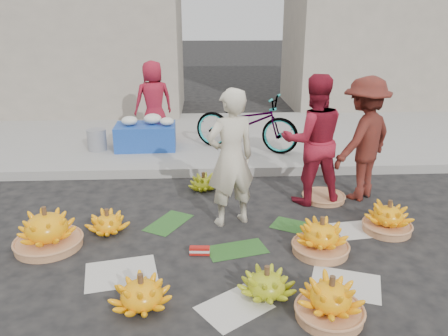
{
  "coord_description": "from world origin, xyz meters",
  "views": [
    {
      "loc": [
        -0.45,
        -4.43,
        2.47
      ],
      "look_at": [
        -0.2,
        0.55,
        0.7
      ],
      "focal_mm": 35.0,
      "sensor_mm": 36.0,
      "label": 1
    }
  ],
  "objects_px": {
    "banana_bunch_4": "(321,238)",
    "vendor_cream": "(231,158)",
    "banana_bunch_0": "(47,230)",
    "flower_table": "(146,135)",
    "bicycle": "(246,123)"
  },
  "relations": [
    {
      "from": "banana_bunch_4",
      "to": "vendor_cream",
      "type": "relative_size",
      "value": 0.36
    },
    {
      "from": "banana_bunch_4",
      "to": "vendor_cream",
      "type": "distance_m",
      "value": 1.38
    },
    {
      "from": "banana_bunch_0",
      "to": "banana_bunch_4",
      "type": "relative_size",
      "value": 1.27
    },
    {
      "from": "vendor_cream",
      "to": "flower_table",
      "type": "relative_size",
      "value": 1.53
    },
    {
      "from": "vendor_cream",
      "to": "flower_table",
      "type": "xyz_separation_m",
      "value": [
        -1.37,
        2.87,
        -0.46
      ]
    },
    {
      "from": "banana_bunch_4",
      "to": "bicycle",
      "type": "xyz_separation_m",
      "value": [
        -0.49,
        3.47,
        0.45
      ]
    },
    {
      "from": "banana_bunch_4",
      "to": "vendor_cream",
      "type": "xyz_separation_m",
      "value": [
        -0.94,
        0.77,
        0.66
      ]
    },
    {
      "from": "banana_bunch_0",
      "to": "vendor_cream",
      "type": "distance_m",
      "value": 2.22
    },
    {
      "from": "banana_bunch_0",
      "to": "flower_table",
      "type": "xyz_separation_m",
      "value": [
        0.7,
        3.38,
        0.16
      ]
    },
    {
      "from": "vendor_cream",
      "to": "bicycle",
      "type": "bearing_deg",
      "value": -120.59
    },
    {
      "from": "vendor_cream",
      "to": "flower_table",
      "type": "distance_m",
      "value": 3.21
    },
    {
      "from": "banana_bunch_4",
      "to": "flower_table",
      "type": "xyz_separation_m",
      "value": [
        -2.3,
        3.64,
        0.2
      ]
    },
    {
      "from": "vendor_cream",
      "to": "bicycle",
      "type": "xyz_separation_m",
      "value": [
        0.45,
        2.7,
        -0.22
      ]
    },
    {
      "from": "bicycle",
      "to": "vendor_cream",
      "type": "bearing_deg",
      "value": -165.62
    },
    {
      "from": "banana_bunch_4",
      "to": "vendor_cream",
      "type": "bearing_deg",
      "value": 140.45
    }
  ]
}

